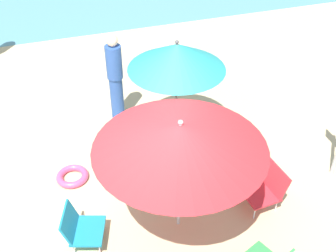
{
  "coord_description": "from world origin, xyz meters",
  "views": [
    {
      "loc": [
        -0.93,
        -4.25,
        4.71
      ],
      "look_at": [
        0.73,
        0.77,
        0.7
      ],
      "focal_mm": 44.56,
      "sensor_mm": 36.0,
      "label": 1
    }
  ],
  "objects_px": {
    "umbrella_teal": "(177,57)",
    "swim_ring": "(72,176)",
    "umbrella_red": "(180,136)",
    "beach_chair_c": "(265,186)",
    "person_a": "(115,78)",
    "beach_chair_a": "(80,227)"
  },
  "relations": [
    {
      "from": "umbrella_teal",
      "to": "swim_ring",
      "type": "bearing_deg",
      "value": -167.16
    },
    {
      "from": "umbrella_red",
      "to": "beach_chair_c",
      "type": "distance_m",
      "value": 1.84
    },
    {
      "from": "person_a",
      "to": "umbrella_red",
      "type": "bearing_deg",
      "value": -159.54
    },
    {
      "from": "beach_chair_a",
      "to": "swim_ring",
      "type": "distance_m",
      "value": 1.28
    },
    {
      "from": "umbrella_red",
      "to": "person_a",
      "type": "xyz_separation_m",
      "value": [
        -0.23,
        2.8,
        -0.73
      ]
    },
    {
      "from": "umbrella_teal",
      "to": "swim_ring",
      "type": "xyz_separation_m",
      "value": [
        -1.89,
        -0.43,
        -1.6
      ]
    },
    {
      "from": "beach_chair_a",
      "to": "beach_chair_c",
      "type": "distance_m",
      "value": 2.69
    },
    {
      "from": "beach_chair_c",
      "to": "beach_chair_a",
      "type": "bearing_deg",
      "value": -7.82
    },
    {
      "from": "beach_chair_c",
      "to": "person_a",
      "type": "xyz_separation_m",
      "value": [
        -1.57,
        2.81,
        0.54
      ]
    },
    {
      "from": "person_a",
      "to": "swim_ring",
      "type": "xyz_separation_m",
      "value": [
        -1.08,
        -1.42,
        -0.81
      ]
    },
    {
      "from": "beach_chair_c",
      "to": "person_a",
      "type": "bearing_deg",
      "value": -65.74
    },
    {
      "from": "umbrella_teal",
      "to": "beach_chair_a",
      "type": "distance_m",
      "value": 2.91
    },
    {
      "from": "umbrella_red",
      "to": "beach_chair_c",
      "type": "bearing_deg",
      "value": -0.25
    },
    {
      "from": "umbrella_teal",
      "to": "person_a",
      "type": "xyz_separation_m",
      "value": [
        -0.82,
        0.99,
        -0.79
      ]
    },
    {
      "from": "umbrella_teal",
      "to": "beach_chair_c",
      "type": "relative_size",
      "value": 3.1
    },
    {
      "from": "umbrella_teal",
      "to": "beach_chair_a",
      "type": "bearing_deg",
      "value": -138.91
    },
    {
      "from": "beach_chair_a",
      "to": "swim_ring",
      "type": "bearing_deg",
      "value": 106.31
    },
    {
      "from": "beach_chair_c",
      "to": "swim_ring",
      "type": "height_order",
      "value": "beach_chair_c"
    },
    {
      "from": "umbrella_red",
      "to": "beach_chair_a",
      "type": "distance_m",
      "value": 1.88
    },
    {
      "from": "umbrella_teal",
      "to": "beach_chair_c",
      "type": "height_order",
      "value": "umbrella_teal"
    },
    {
      "from": "beach_chair_a",
      "to": "person_a",
      "type": "xyz_separation_m",
      "value": [
        1.12,
        2.67,
        0.58
      ]
    },
    {
      "from": "umbrella_red",
      "to": "umbrella_teal",
      "type": "xyz_separation_m",
      "value": [
        0.59,
        1.82,
        0.06
      ]
    }
  ]
}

